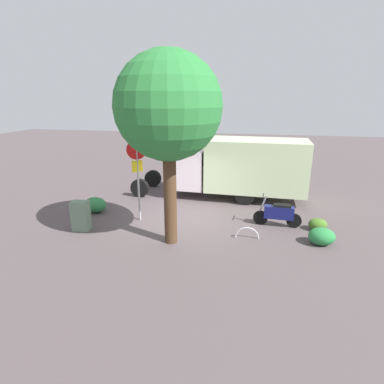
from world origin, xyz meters
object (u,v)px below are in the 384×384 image
at_px(stop_sign, 137,168).
at_px(street_tree, 168,108).
at_px(bike_rack_hoop, 247,238).
at_px(motorcycle, 278,213).
at_px(utility_cabinet, 81,216).
at_px(box_truck_near, 236,166).

distance_m(stop_sign, street_tree, 3.33).
bearing_deg(bike_rack_hoop, street_tree, 16.85).
xyz_separation_m(motorcycle, stop_sign, (5.43, 0.46, 1.65)).
relative_size(stop_sign, bike_rack_hoop, 3.82).
bearing_deg(stop_sign, street_tree, 136.45).
xyz_separation_m(stop_sign, utility_cabinet, (1.78, 1.37, -1.60)).
distance_m(utility_cabinet, bike_rack_hoop, 6.13).
height_order(box_truck_near, bike_rack_hoop, box_truck_near).
distance_m(motorcycle, stop_sign, 5.69).
height_order(motorcycle, bike_rack_hoop, motorcycle).
bearing_deg(street_tree, stop_sign, -43.55).
height_order(street_tree, utility_cabinet, street_tree).
bearing_deg(utility_cabinet, motorcycle, -165.72).
relative_size(utility_cabinet, bike_rack_hoop, 1.33).
height_order(street_tree, bike_rack_hoop, street_tree).
bearing_deg(bike_rack_hoop, motorcycle, -129.95).
height_order(stop_sign, bike_rack_hoop, stop_sign).
height_order(motorcycle, street_tree, street_tree).
distance_m(motorcycle, street_tree, 5.80).
xyz_separation_m(street_tree, utility_cabinet, (3.52, -0.28, -3.91)).
distance_m(stop_sign, utility_cabinet, 2.76).
bearing_deg(bike_rack_hoop, utility_cabinet, 4.67).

